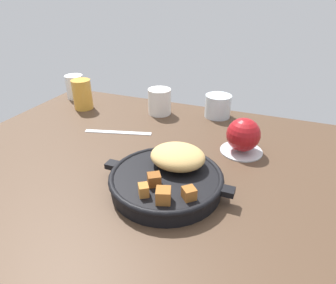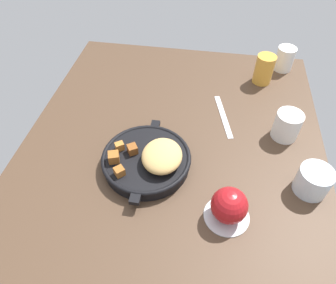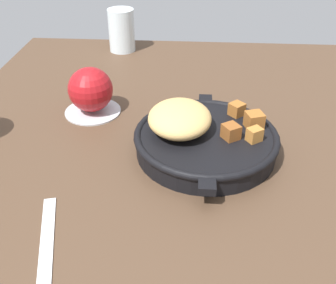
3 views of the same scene
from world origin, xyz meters
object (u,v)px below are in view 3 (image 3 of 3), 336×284
at_px(cast_iron_skillet, 202,137).
at_px(water_glass_tall, 122,30).
at_px(red_apple, 90,89).
at_px(butter_knife, 46,251).

distance_m(cast_iron_skillet, water_glass_tall, 0.49).
bearing_deg(water_glass_tall, red_apple, 179.40).
height_order(cast_iron_skillet, water_glass_tall, water_glass_tall).
relative_size(butter_knife, water_glass_tall, 1.83).
height_order(cast_iron_skillet, butter_knife, cast_iron_skillet).
height_order(red_apple, water_glass_tall, water_glass_tall).
bearing_deg(water_glass_tall, butter_knife, -178.52).
height_order(butter_knife, water_glass_tall, water_glass_tall).
relative_size(cast_iron_skillet, red_apple, 3.32).
bearing_deg(butter_knife, water_glass_tall, -13.55).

